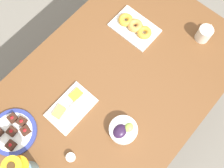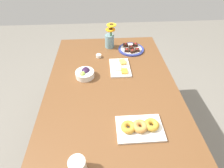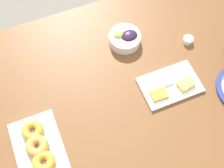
% 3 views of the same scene
% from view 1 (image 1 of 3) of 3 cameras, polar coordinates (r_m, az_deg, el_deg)
% --- Properties ---
extents(ground_plane, '(6.00, 6.00, 0.00)m').
position_cam_1_polar(ground_plane, '(2.13, 0.00, -6.82)').
color(ground_plane, slate).
extents(dining_table, '(1.60, 1.00, 0.74)m').
position_cam_1_polar(dining_table, '(1.50, 0.00, -1.56)').
color(dining_table, brown).
rests_on(dining_table, ground_plane).
extents(coffee_mug, '(0.12, 0.08, 0.09)m').
position_cam_1_polar(coffee_mug, '(1.60, 20.34, 10.75)').
color(coffee_mug, silver).
rests_on(coffee_mug, dining_table).
extents(grape_bowl, '(0.15, 0.15, 0.07)m').
position_cam_1_polar(grape_bowl, '(1.33, 2.53, -10.49)').
color(grape_bowl, white).
rests_on(grape_bowl, dining_table).
extents(cheese_platter, '(0.26, 0.17, 0.03)m').
position_cam_1_polar(cheese_platter, '(1.39, -9.40, -5.30)').
color(cheese_platter, white).
rests_on(cheese_platter, dining_table).
extents(croissant_platter, '(0.19, 0.28, 0.05)m').
position_cam_1_polar(croissant_platter, '(1.56, 5.21, 12.89)').
color(croissant_platter, white).
rests_on(croissant_platter, dining_table).
extents(jam_cup_berry, '(0.05, 0.05, 0.03)m').
position_cam_1_polar(jam_cup_berry, '(1.35, -9.39, -16.21)').
color(jam_cup_berry, white).
rests_on(jam_cup_berry, dining_table).
extents(dessert_plate, '(0.25, 0.25, 0.05)m').
position_cam_1_polar(dessert_plate, '(1.44, -21.63, -10.07)').
color(dessert_plate, navy).
rests_on(dessert_plate, dining_table).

